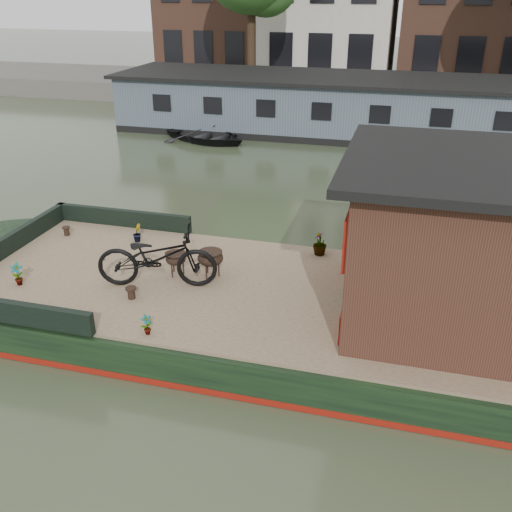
% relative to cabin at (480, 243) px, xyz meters
% --- Properties ---
extents(ground, '(120.00, 120.00, 0.00)m').
position_rel_cabin_xyz_m(ground, '(-2.19, 0.00, -1.88)').
color(ground, '#273320').
rests_on(ground, ground).
extents(houseboat_hull, '(14.01, 4.02, 0.60)m').
position_rel_cabin_xyz_m(houseboat_hull, '(-3.52, 0.00, -1.60)').
color(houseboat_hull, black).
rests_on(houseboat_hull, ground).
extents(houseboat_deck, '(11.80, 3.80, 0.05)m').
position_rel_cabin_xyz_m(houseboat_deck, '(-2.19, 0.00, -1.25)').
color(houseboat_deck, '#8F7458').
rests_on(houseboat_deck, houseboat_hull).
extents(bow_bulwark, '(3.00, 4.00, 0.35)m').
position_rel_cabin_xyz_m(bow_bulwark, '(-7.25, 0.00, -1.05)').
color(bow_bulwark, black).
rests_on(bow_bulwark, houseboat_deck).
extents(cabin, '(4.00, 3.50, 2.42)m').
position_rel_cabin_xyz_m(cabin, '(0.00, 0.00, 0.00)').
color(cabin, black).
rests_on(cabin, houseboat_deck).
extents(bicycle, '(2.08, 1.14, 1.03)m').
position_rel_cabin_xyz_m(bicycle, '(-4.90, -0.28, -0.71)').
color(bicycle, black).
rests_on(bicycle, houseboat_deck).
extents(potted_plant_a, '(0.25, 0.22, 0.40)m').
position_rel_cabin_xyz_m(potted_plant_a, '(-7.16, -0.89, -1.03)').
color(potted_plant_a, '#953C2A').
rests_on(potted_plant_a, houseboat_deck).
extents(potted_plant_b, '(0.20, 0.23, 0.35)m').
position_rel_cabin_xyz_m(potted_plant_b, '(-6.04, 1.27, -1.05)').
color(potted_plant_b, brown).
rests_on(potted_plant_b, houseboat_deck).
extents(potted_plant_d, '(0.31, 0.31, 0.46)m').
position_rel_cabin_xyz_m(potted_plant_d, '(-2.51, 1.61, -1.00)').
color(potted_plant_d, brown).
rests_on(potted_plant_d, houseboat_deck).
extents(potted_plant_e, '(0.19, 0.20, 0.32)m').
position_rel_cabin_xyz_m(potted_plant_e, '(-4.45, -1.70, -1.07)').
color(potted_plant_e, brown).
rests_on(potted_plant_e, houseboat_deck).
extents(brazier_front, '(0.53, 0.53, 0.47)m').
position_rel_cabin_xyz_m(brazier_front, '(-4.17, 0.26, -0.99)').
color(brazier_front, black).
rests_on(brazier_front, houseboat_deck).
extents(brazier_rear, '(0.46, 0.46, 0.41)m').
position_rel_cabin_xyz_m(brazier_rear, '(-4.76, 0.15, -1.02)').
color(brazier_rear, black).
rests_on(brazier_rear, houseboat_deck).
extents(bollard_port, '(0.16, 0.16, 0.18)m').
position_rel_cabin_xyz_m(bollard_port, '(-7.54, 1.17, -1.14)').
color(bollard_port, black).
rests_on(bollard_port, houseboat_deck).
extents(bollard_stbd, '(0.17, 0.17, 0.20)m').
position_rel_cabin_xyz_m(bollard_stbd, '(-5.14, -0.81, -1.13)').
color(bollard_stbd, black).
rests_on(bollard_stbd, houseboat_deck).
extents(dinghy, '(3.88, 3.34, 0.67)m').
position_rel_cabin_xyz_m(dinghy, '(-8.27, 11.50, -1.54)').
color(dinghy, black).
rests_on(dinghy, ground).
extents(far_houseboat, '(20.40, 4.40, 2.11)m').
position_rel_cabin_xyz_m(far_houseboat, '(-2.19, 14.00, -0.91)').
color(far_houseboat, '#485360').
rests_on(far_houseboat, ground).
extents(quay, '(60.00, 6.00, 0.90)m').
position_rel_cabin_xyz_m(quay, '(-2.19, 20.50, -1.43)').
color(quay, '#47443F').
rests_on(quay, ground).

